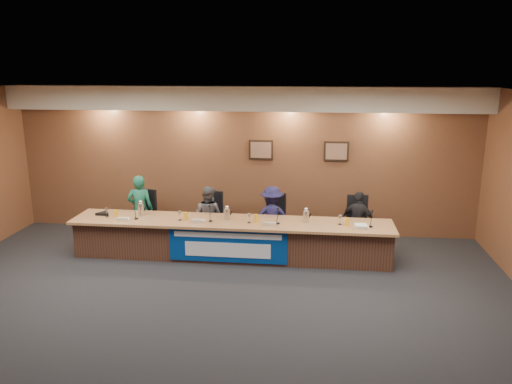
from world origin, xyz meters
TOP-DOWN VIEW (x-y plane):
  - floor at (0.00, 0.00)m, footprint 10.00×10.00m
  - ceiling at (0.00, 0.00)m, footprint 10.00×8.00m
  - wall_back at (0.00, 4.00)m, footprint 10.00×0.04m
  - soffit at (0.00, 3.75)m, footprint 10.00×0.50m
  - dais_body at (0.00, 2.40)m, footprint 6.00×0.80m
  - dais_top at (0.00, 2.35)m, footprint 6.10×0.95m
  - banner at (0.00, 1.99)m, footprint 2.20×0.02m
  - banner_text_upper at (0.00, 1.97)m, footprint 2.00×0.01m
  - banner_text_lower at (0.00, 1.97)m, footprint 1.60×0.01m
  - wall_photo_left at (0.40, 3.97)m, footprint 0.52×0.04m
  - wall_photo_right at (2.00, 3.97)m, footprint 0.52×0.04m
  - panelist_a at (-2.01, 3.01)m, footprint 0.57×0.42m
  - panelist_b at (-0.57, 3.01)m, footprint 0.73×0.65m
  - panelist_c at (0.73, 3.01)m, footprint 0.87×0.56m
  - panelist_d at (2.44, 3.01)m, footprint 0.77×0.56m
  - office_chair_a at (-2.01, 3.11)m, footprint 0.61×0.61m
  - office_chair_b at (-0.57, 3.11)m, footprint 0.57×0.57m
  - office_chair_c at (0.73, 3.11)m, footprint 0.59×0.59m
  - office_chair_d at (2.44, 3.11)m, footprint 0.50×0.50m
  - nameplate_a at (-2.04, 2.08)m, footprint 0.24×0.08m
  - microphone_a at (-1.81, 2.24)m, footprint 0.07×0.07m
  - juice_glass_a at (-2.23, 2.29)m, footprint 0.06×0.06m
  - water_glass_a at (-2.43, 2.31)m, footprint 0.08×0.08m
  - nameplate_b at (-0.59, 2.13)m, footprint 0.24×0.08m
  - microphone_b at (-0.37, 2.25)m, footprint 0.07×0.07m
  - juice_glass_b at (-0.86, 2.31)m, footprint 0.06×0.06m
  - water_glass_b at (-0.96, 2.26)m, footprint 0.08×0.08m
  - nameplate_c at (0.76, 2.11)m, footprint 0.24×0.08m
  - microphone_c at (0.90, 2.25)m, footprint 0.07×0.07m
  - juice_glass_c at (0.49, 2.32)m, footprint 0.06×0.06m
  - water_glass_c at (0.37, 2.26)m, footprint 0.08×0.08m
  - nameplate_d at (2.41, 2.08)m, footprint 0.24×0.08m
  - microphone_d at (2.60, 2.26)m, footprint 0.07×0.07m
  - juice_glass_d at (2.17, 2.27)m, footprint 0.06×0.06m
  - water_glass_d at (2.05, 2.34)m, footprint 0.08×0.08m
  - carafe_left at (-1.79, 2.46)m, footprint 0.13×0.13m
  - carafe_mid at (-0.08, 2.41)m, footprint 0.12×0.12m
  - carafe_right at (1.42, 2.41)m, footprint 0.12×0.12m
  - speakerphone at (-2.56, 2.44)m, footprint 0.32×0.32m
  - paper_stack at (2.44, 2.33)m, footprint 0.26×0.33m

SIDE VIEW (x-z plane):
  - floor at x=0.00m, z-range 0.00..0.00m
  - banner_text_lower at x=0.00m, z-range 0.16..0.44m
  - dais_body at x=0.00m, z-range 0.00..0.70m
  - banner at x=0.00m, z-range 0.05..0.71m
  - office_chair_a at x=-2.01m, z-range 0.44..0.52m
  - office_chair_b at x=-0.57m, z-range 0.44..0.52m
  - office_chair_c at x=0.73m, z-range 0.44..0.52m
  - office_chair_d at x=2.44m, z-range 0.44..0.52m
  - banner_text_upper at x=0.00m, z-range 0.53..0.63m
  - panelist_d at x=2.44m, z-range 0.00..1.22m
  - panelist_b at x=-0.57m, z-range 0.00..1.25m
  - panelist_c at x=0.73m, z-range 0.00..1.28m
  - panelist_a at x=-2.01m, z-range 0.00..1.44m
  - dais_top at x=0.00m, z-range 0.70..0.75m
  - paper_stack at x=2.44m, z-range 0.75..0.76m
  - microphone_a at x=-1.81m, z-range 0.75..0.77m
  - microphone_b at x=-0.37m, z-range 0.75..0.77m
  - microphone_c at x=0.90m, z-range 0.75..0.77m
  - microphone_d at x=2.60m, z-range 0.75..0.77m
  - speakerphone at x=-2.56m, z-range 0.75..0.80m
  - nameplate_a at x=-2.04m, z-range 0.74..0.85m
  - nameplate_b at x=-0.59m, z-range 0.74..0.85m
  - nameplate_c at x=0.76m, z-range 0.74..0.85m
  - nameplate_d at x=2.41m, z-range 0.74..0.85m
  - juice_glass_a at x=-2.23m, z-range 0.75..0.90m
  - juice_glass_b at x=-0.86m, z-range 0.75..0.90m
  - juice_glass_c at x=0.49m, z-range 0.75..0.90m
  - juice_glass_d at x=2.17m, z-range 0.75..0.90m
  - water_glass_a at x=-2.43m, z-range 0.75..0.93m
  - water_glass_b at x=-0.96m, z-range 0.75..0.93m
  - water_glass_c at x=0.37m, z-range 0.75..0.93m
  - water_glass_d at x=2.05m, z-range 0.75..0.93m
  - carafe_mid at x=-0.08m, z-range 0.75..0.97m
  - carafe_right at x=1.42m, z-range 0.75..0.98m
  - carafe_left at x=-1.79m, z-range 0.75..1.00m
  - wall_back at x=0.00m, z-range 0.00..3.20m
  - wall_photo_left at x=0.40m, z-range 1.64..2.06m
  - wall_photo_right at x=2.00m, z-range 1.64..2.06m
  - soffit at x=0.00m, z-range 2.70..3.20m
  - ceiling at x=0.00m, z-range 3.18..3.22m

